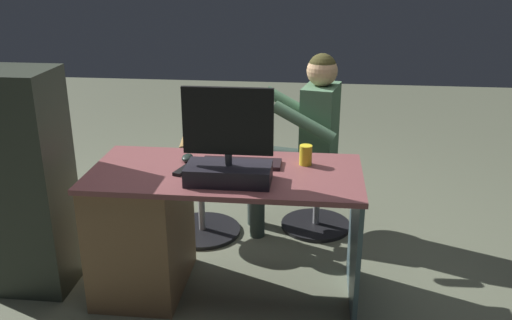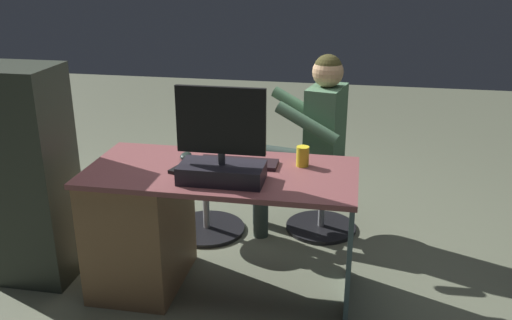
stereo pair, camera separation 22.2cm
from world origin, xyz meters
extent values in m
plane|color=#646A54|center=(0.00, 0.00, 0.00)|extent=(10.00, 10.00, 0.00)
cube|color=brown|center=(0.00, 0.34, 0.70)|extent=(1.41, 0.66, 0.03)
cube|color=brown|center=(0.47, 0.34, 0.35)|extent=(0.45, 0.60, 0.69)
cube|color=#40585D|center=(-0.68, 0.34, 0.35)|extent=(0.02, 0.59, 0.69)
cube|color=black|center=(-0.04, 0.48, 0.76)|extent=(0.42, 0.21, 0.09)
cylinder|color=#333338|center=(-0.04, 0.48, 0.84)|extent=(0.04, 0.04, 0.06)
cube|color=black|center=(-0.04, 0.48, 1.03)|extent=(0.44, 0.02, 0.33)
cube|color=black|center=(-0.04, 0.47, 1.03)|extent=(0.40, 0.00, 0.30)
cube|color=black|center=(-0.07, 0.24, 0.73)|extent=(0.42, 0.14, 0.02)
ellipsoid|color=black|center=(0.23, 0.22, 0.74)|extent=(0.06, 0.10, 0.04)
cylinder|color=yellow|center=(-0.41, 0.20, 0.77)|extent=(0.07, 0.07, 0.11)
cube|color=black|center=(0.21, 0.37, 0.73)|extent=(0.09, 0.16, 0.02)
cylinder|color=black|center=(0.28, -0.32, 0.01)|extent=(0.51, 0.51, 0.03)
cylinder|color=gray|center=(0.28, -0.32, 0.22)|extent=(0.04, 0.04, 0.39)
cylinder|color=#233C96|center=(0.28, -0.32, 0.45)|extent=(0.40, 0.40, 0.06)
ellipsoid|color=olive|center=(0.28, -0.32, 0.58)|extent=(0.20, 0.17, 0.21)
sphere|color=olive|center=(0.28, -0.32, 0.75)|extent=(0.16, 0.16, 0.16)
sphere|color=beige|center=(0.28, -0.39, 0.74)|extent=(0.06, 0.06, 0.06)
sphere|color=olive|center=(0.22, -0.32, 0.81)|extent=(0.07, 0.07, 0.07)
sphere|color=olive|center=(0.33, -0.32, 0.81)|extent=(0.07, 0.07, 0.07)
cylinder|color=olive|center=(0.18, -0.36, 0.62)|extent=(0.06, 0.16, 0.10)
cylinder|color=olive|center=(0.38, -0.36, 0.62)|extent=(0.06, 0.16, 0.10)
cylinder|color=olive|center=(0.23, -0.43, 0.51)|extent=(0.07, 0.12, 0.07)
cylinder|color=olive|center=(0.33, -0.43, 0.51)|extent=(0.07, 0.12, 0.07)
cylinder|color=black|center=(-0.49, -0.49, 0.01)|extent=(0.48, 0.48, 0.03)
cylinder|color=gray|center=(-0.49, -0.49, 0.22)|extent=(0.04, 0.04, 0.39)
cylinder|color=#4E524C|center=(-0.49, -0.49, 0.45)|extent=(0.40, 0.40, 0.06)
cube|color=#4E7756|center=(-0.49, -0.49, 0.74)|extent=(0.26, 0.35, 0.51)
sphere|color=tan|center=(-0.49, -0.49, 1.08)|extent=(0.19, 0.19, 0.19)
sphere|color=#3F3B1C|center=(-0.49, -0.49, 1.10)|extent=(0.18, 0.18, 0.18)
cylinder|color=#4E7756|center=(-0.39, -0.26, 0.81)|extent=(0.41, 0.16, 0.24)
cylinder|color=#4E7756|center=(-0.30, -0.65, 0.81)|extent=(0.41, 0.16, 0.24)
cylinder|color=#313E38|center=(-0.30, -0.36, 0.50)|extent=(0.43, 0.19, 0.11)
cylinder|color=#313E38|center=(-0.10, -0.31, 0.24)|extent=(0.10, 0.10, 0.48)
cylinder|color=#313E38|center=(-0.26, -0.53, 0.50)|extent=(0.43, 0.19, 0.11)
cylinder|color=#313E38|center=(-0.06, -0.48, 0.24)|extent=(0.10, 0.10, 0.48)
cube|color=#2D332A|center=(1.09, 0.38, 0.62)|extent=(0.44, 0.36, 1.23)
camera|label=1|loc=(-0.45, 2.98, 1.78)|focal=39.09mm
camera|label=2|loc=(-0.67, 2.95, 1.78)|focal=39.09mm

